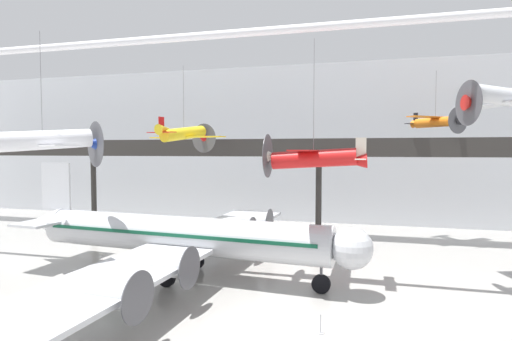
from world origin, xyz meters
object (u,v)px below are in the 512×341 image
object	(u,v)px
suspended_plane_red_highwing	(314,158)
stanchion_barrier	(320,328)
airliner_silver_main	(178,236)
suspended_plane_orange_highwing	(435,122)
suspended_plane_yellow_lowwing	(184,134)
suspended_plane_white_twin	(42,141)

from	to	relation	value
suspended_plane_red_highwing	stanchion_barrier	bearing A→B (deg)	100.03
airliner_silver_main	suspended_plane_orange_highwing	distance (m)	29.44
suspended_plane_orange_highwing	stanchion_barrier	distance (m)	29.38
suspended_plane_red_highwing	suspended_plane_yellow_lowwing	world-z (taller)	suspended_plane_yellow_lowwing
suspended_plane_red_highwing	airliner_silver_main	bearing A→B (deg)	9.36
airliner_silver_main	stanchion_barrier	bearing A→B (deg)	-26.45
airliner_silver_main	suspended_plane_white_twin	size ratio (longest dim) A/B	3.53
suspended_plane_red_highwing	suspended_plane_white_twin	distance (m)	19.54
airliner_silver_main	suspended_plane_red_highwing	bearing A→B (deg)	12.97
suspended_plane_orange_highwing	suspended_plane_yellow_lowwing	size ratio (longest dim) A/B	0.77
suspended_plane_white_twin	suspended_plane_yellow_lowwing	bearing A→B (deg)	15.21
airliner_silver_main	suspended_plane_yellow_lowwing	world-z (taller)	suspended_plane_yellow_lowwing
suspended_plane_red_highwing	suspended_plane_yellow_lowwing	size ratio (longest dim) A/B	1.18
suspended_plane_red_highwing	suspended_plane_orange_highwing	distance (m)	19.87
suspended_plane_yellow_lowwing	stanchion_barrier	bearing A→B (deg)	-120.12
airliner_silver_main	suspended_plane_red_highwing	xyz separation A→B (m)	(10.37, 1.54, 6.13)
airliner_silver_main	suspended_plane_yellow_lowwing	size ratio (longest dim) A/B	3.87
suspended_plane_red_highwing	suspended_plane_yellow_lowwing	bearing A→B (deg)	-25.73
suspended_plane_red_highwing	suspended_plane_white_twin	world-z (taller)	suspended_plane_white_twin
suspended_plane_orange_highwing	suspended_plane_yellow_lowwing	world-z (taller)	suspended_plane_orange_highwing
suspended_plane_white_twin	stanchion_barrier	size ratio (longest dim) A/B	8.91
suspended_plane_red_highwing	stanchion_barrier	xyz separation A→B (m)	(1.38, -8.59, -9.04)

